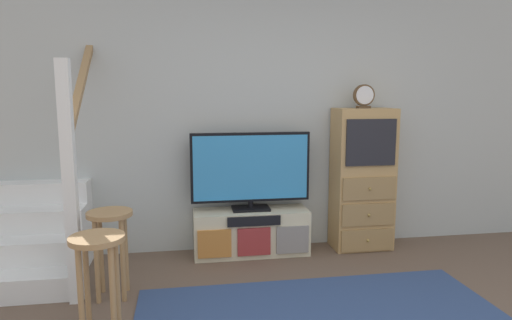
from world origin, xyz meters
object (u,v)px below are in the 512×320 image
Objects in this scene: side_cabinet at (362,179)px; bar_stool_far at (111,233)px; media_console at (251,232)px; television at (251,169)px; desk_clock at (364,96)px; bar_stool_near at (98,263)px.

side_cabinet is 2.45m from bar_stool_far.
media_console is at bearing 32.04° from bar_stool_far.
media_console is 1.44m from bar_stool_far.
side_cabinet reaches higher than television.
bar_stool_near is at bearing -149.01° from desk_clock.
media_console is 4.82× the size of desk_clock.
side_cabinet reaches higher than bar_stool_far.
television is 1.14m from side_cabinet.
desk_clock is 2.62m from bar_stool_far.
media_console is 1.61× the size of bar_stool_near.
television is at bearing 32.86° from bar_stool_far.
television is 4.99× the size of desk_clock.
bar_stool_far is at bearing -162.11° from desk_clock.
television is 1.30m from desk_clock.
bar_stool_near is at bearing -130.51° from media_console.
bar_stool_far is at bearing 91.80° from bar_stool_near.
desk_clock reaches higher than media_console.
side_cabinet is at bearing 31.01° from bar_stool_near.
side_cabinet is 2.08× the size of bar_stool_far.
television reaches higher than bar_stool_far.
media_console is 0.97× the size of television.
desk_clock is at bearing -0.24° from media_console.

